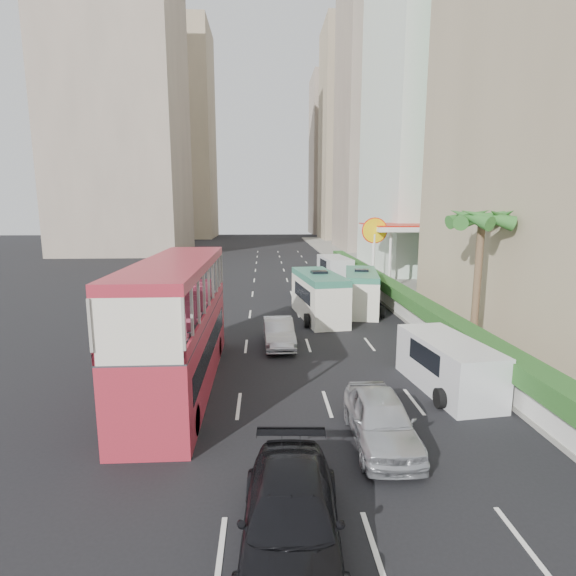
{
  "coord_description": "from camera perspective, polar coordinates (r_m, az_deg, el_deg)",
  "views": [
    {
      "loc": [
        -2.65,
        -17.16,
        7.04
      ],
      "look_at": [
        -1.5,
        4.0,
        3.2
      ],
      "focal_mm": 28.0,
      "sensor_mm": 36.0,
      "label": 1
    }
  ],
  "objects": [
    {
      "name": "tower_left_a",
      "position": [
        77.6,
        -20.81,
        23.78
      ],
      "size": [
        18.0,
        18.0,
        52.0
      ],
      "primitive_type": "cube",
      "color": "tan",
      "rests_on": "ground"
    },
    {
      "name": "ground_plane",
      "position": [
        18.74,
        5.36,
        -11.85
      ],
      "size": [
        200.0,
        200.0,
        0.0
      ],
      "primitive_type": "plane",
      "color": "black",
      "rests_on": "ground"
    },
    {
      "name": "car_black",
      "position": [
        10.82,
        0.37,
        -30.33
      ],
      "size": [
        2.4,
        5.26,
        1.49
      ],
      "primitive_type": "imported",
      "rotation": [
        0.0,
        0.0,
        -0.06
      ],
      "color": "black",
      "rests_on": "ground"
    },
    {
      "name": "kerb_wall",
      "position": [
        33.01,
        12.51,
        -1.09
      ],
      "size": [
        0.3,
        44.0,
        1.0
      ],
      "primitive_type": "cube",
      "color": "silver",
      "rests_on": "sidewalk"
    },
    {
      "name": "minibus_far",
      "position": [
        31.0,
        9.24,
        -0.41
      ],
      "size": [
        3.13,
        6.44,
        2.74
      ],
      "primitive_type": "cube",
      "rotation": [
        0.0,
        0.0,
        -0.18
      ],
      "color": "silver",
      "rests_on": "ground"
    },
    {
      "name": "hedge",
      "position": [
        32.86,
        12.56,
        0.37
      ],
      "size": [
        1.1,
        44.0,
        0.7
      ],
      "primitive_type": "cube",
      "color": "#2D6626",
      "rests_on": "kerb_wall"
    },
    {
      "name": "panel_van_far",
      "position": [
        43.58,
        5.95,
        2.44
      ],
      "size": [
        2.81,
        5.9,
        2.29
      ],
      "primitive_type": "cube",
      "rotation": [
        0.0,
        0.0,
        0.09
      ],
      "color": "silver",
      "rests_on": "ground"
    },
    {
      "name": "shell_station",
      "position": [
        42.32,
        14.34,
        4.13
      ],
      "size": [
        6.5,
        8.0,
        5.5
      ],
      "primitive_type": "cube",
      "color": "silver",
      "rests_on": "ground"
    },
    {
      "name": "car_silver_lane_b",
      "position": [
        14.65,
        11.59,
        -18.68
      ],
      "size": [
        1.9,
        4.52,
        1.53
      ],
      "primitive_type": "imported",
      "rotation": [
        0.0,
        0.0,
        -0.02
      ],
      "color": "#B4B7BC",
      "rests_on": "ground"
    },
    {
      "name": "tower_far_a",
      "position": [
        102.19,
        8.46,
        18.58
      ],
      "size": [
        14.0,
        14.0,
        44.0
      ],
      "primitive_type": "cube",
      "color": "tan",
      "rests_on": "ground"
    },
    {
      "name": "tower_far_b",
      "position": [
        123.42,
        6.33,
        16.24
      ],
      "size": [
        14.0,
        14.0,
        40.0
      ],
      "primitive_type": "cube",
      "color": "tan",
      "rests_on": "ground"
    },
    {
      "name": "car_silver_lane_a",
      "position": [
        23.32,
        -1.18,
        -7.3
      ],
      "size": [
        1.64,
        4.26,
        1.39
      ],
      "primitive_type": "imported",
      "rotation": [
        0.0,
        0.0,
        0.04
      ],
      "color": "#B4B7BC",
      "rests_on": "ground"
    },
    {
      "name": "double_decker_bus",
      "position": [
        18.06,
        -13.74,
        -4.49
      ],
      "size": [
        2.5,
        11.0,
        5.06
      ],
      "primitive_type": "cube",
      "color": "#A82534",
      "rests_on": "ground"
    },
    {
      "name": "tower_left_b",
      "position": [
        110.06,
        -13.92,
        18.32
      ],
      "size": [
        16.0,
        16.0,
        46.0
      ],
      "primitive_type": "cube",
      "color": "tan",
      "rests_on": "ground"
    },
    {
      "name": "sidewalk",
      "position": [
        44.29,
        12.19,
        1.01
      ],
      "size": [
        6.0,
        120.0,
        0.18
      ],
      "primitive_type": "cube",
      "color": "#99968C",
      "rests_on": "ground"
    },
    {
      "name": "tower_mid",
      "position": [
        79.99,
        12.99,
        23.0
      ],
      "size": [
        16.0,
        16.0,
        50.0
      ],
      "primitive_type": "cube",
      "color": "tan",
      "rests_on": "ground"
    },
    {
      "name": "minibus_near",
      "position": [
        28.64,
        3.94,
        -1.01
      ],
      "size": [
        3.06,
        6.79,
        2.9
      ],
      "primitive_type": "cube",
      "rotation": [
        0.0,
        0.0,
        0.14
      ],
      "color": "silver",
      "rests_on": "ground"
    },
    {
      "name": "palm_tree",
      "position": [
        23.88,
        22.89,
        0.64
      ],
      "size": [
        0.36,
        0.36,
        6.4
      ],
      "primitive_type": "cylinder",
      "color": "brown",
      "rests_on": "sidewalk"
    },
    {
      "name": "van_asset",
      "position": [
        37.18,
        2.77,
        -0.66
      ],
      "size": [
        3.26,
        5.33,
        1.38
      ],
      "primitive_type": "imported",
      "rotation": [
        0.0,
        0.0,
        -0.21
      ],
      "color": "silver",
      "rests_on": "ground"
    },
    {
      "name": "panel_van_near",
      "position": [
        18.71,
        19.59,
        -9.17
      ],
      "size": [
        2.61,
        5.22,
        2.01
      ],
      "primitive_type": "cube",
      "rotation": [
        0.0,
        0.0,
        0.12
      ],
      "color": "silver",
      "rests_on": "ground"
    }
  ]
}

